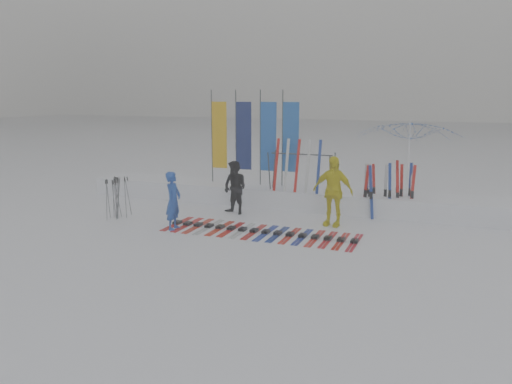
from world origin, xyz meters
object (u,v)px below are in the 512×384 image
at_px(person_yellow, 333,191).
at_px(person_blue, 173,201).
at_px(ski_rack, 301,167).
at_px(ski_row, 259,231).
at_px(tent_canopy, 407,165).
at_px(person_black, 235,188).

bearing_deg(person_yellow, person_blue, -145.78).
bearing_deg(person_yellow, ski_rack, 137.98).
height_order(person_blue, ski_row, person_blue).
xyz_separation_m(person_yellow, tent_canopy, (1.76, 2.63, 0.48)).
relative_size(tent_canopy, ski_rack, 1.60).
xyz_separation_m(person_yellow, ski_row, (-1.65, -1.46, -0.95)).
bearing_deg(ski_row, ski_rack, 85.41).
height_order(ski_row, ski_rack, ski_rack).
distance_m(person_blue, ski_rack, 4.48).
distance_m(person_blue, person_black, 2.42).
bearing_deg(person_blue, person_black, -26.48).
bearing_deg(person_black, ski_row, -31.67).
bearing_deg(tent_canopy, ski_row, -129.84).
distance_m(person_blue, tent_canopy, 7.38).
height_order(person_blue, person_black, person_black).
relative_size(person_yellow, ski_row, 0.38).
xyz_separation_m(person_blue, person_black, (0.84, 2.27, 0.02)).
distance_m(person_yellow, tent_canopy, 3.20).
distance_m(person_black, tent_canopy, 5.45).
bearing_deg(person_blue, ski_rack, -41.23).
xyz_separation_m(person_yellow, ski_rack, (-1.40, 1.65, 0.39)).
height_order(person_black, person_yellow, person_yellow).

